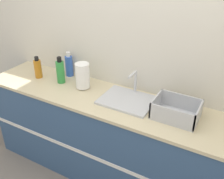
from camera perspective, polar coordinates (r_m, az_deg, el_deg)
The scene contains 8 objects.
wall_back at distance 2.44m, azimuth 2.33°, elevation 9.17°, with size 4.87×0.06×2.60m.
counter_cabinet at distance 2.62m, azimuth -1.18°, elevation -10.46°, with size 2.49×0.58×0.92m.
sink at distance 2.31m, azimuth 3.41°, elevation -2.11°, with size 0.46×0.36×0.24m.
paper_towel_roll at distance 2.48m, azimuth -6.43°, elevation 2.97°, with size 0.13×0.13×0.25m.
dish_rack at distance 2.14m, azimuth 13.75°, elevation -4.68°, with size 0.35×0.26×0.15m.
bottle_green at distance 2.63m, azimuth -11.17°, elevation 3.89°, with size 0.08×0.08×0.27m.
bottle_amber at distance 2.79m, azimuth -15.84°, elevation 4.46°, with size 0.07×0.07×0.23m.
bottle_blue at distance 2.76m, azimuth -9.32°, elevation 5.20°, with size 0.08×0.08×0.26m.
Camera 1 is at (1.04, -1.46, 2.12)m, focal length 42.00 mm.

